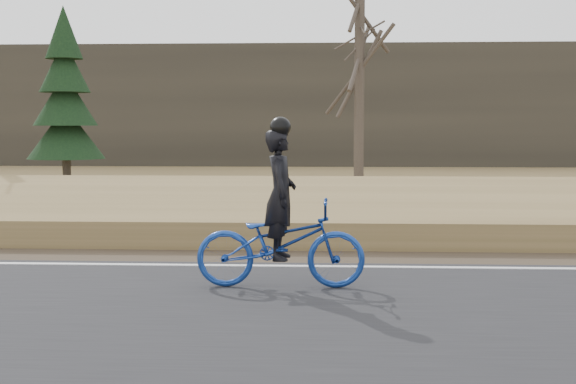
{
  "coord_description": "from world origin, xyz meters",
  "views": [
    {
      "loc": [
        6.25,
        -11.09,
        2.09
      ],
      "look_at": [
        5.63,
        0.5,
        1.1
      ],
      "focal_mm": 50.0,
      "sensor_mm": 36.0,
      "label": 1
    }
  ],
  "objects": [
    {
      "name": "embankment",
      "position": [
        0.0,
        4.2,
        0.22
      ],
      "size": [
        120.0,
        5.0,
        0.44
      ],
      "primitive_type": "cube",
      "color": "olive",
      "rests_on": "ground"
    },
    {
      "name": "treeline_backdrop",
      "position": [
        0.0,
        30.0,
        3.0
      ],
      "size": [
        120.0,
        4.0,
        6.0
      ],
      "primitive_type": "cube",
      "color": "#383328",
      "rests_on": "ground"
    },
    {
      "name": "cyclist",
      "position": [
        5.63,
        -1.26,
        0.73
      ],
      "size": [
        2.09,
        0.73,
        2.12
      ],
      "rotation": [
        0.0,
        0.0,
        1.57
      ],
      "color": "navy",
      "rests_on": "road"
    },
    {
      "name": "railroad",
      "position": [
        0.0,
        8.0,
        0.53
      ],
      "size": [
        120.0,
        2.4,
        0.29
      ],
      "color": "black",
      "rests_on": "ballast"
    },
    {
      "name": "bare_tree_center",
      "position": [
        7.23,
        16.81,
        3.8
      ],
      "size": [
        0.36,
        0.36,
        7.61
      ],
      "primitive_type": "cylinder",
      "color": "#493F35",
      "rests_on": "ground"
    },
    {
      "name": "conifer",
      "position": [
        -2.7,
        15.63,
        2.86
      ],
      "size": [
        2.6,
        2.6,
        6.05
      ],
      "color": "#493F35",
      "rests_on": "ground"
    },
    {
      "name": "ballast",
      "position": [
        0.0,
        8.0,
        0.23
      ],
      "size": [
        120.0,
        3.0,
        0.45
      ],
      "primitive_type": "cube",
      "color": "slate",
      "rests_on": "ground"
    }
  ]
}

